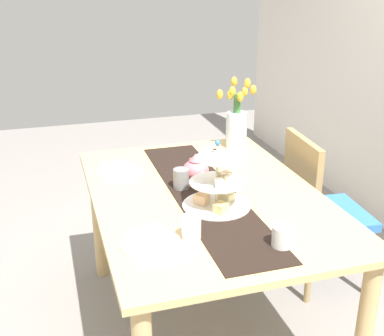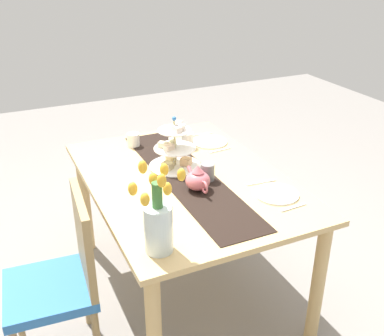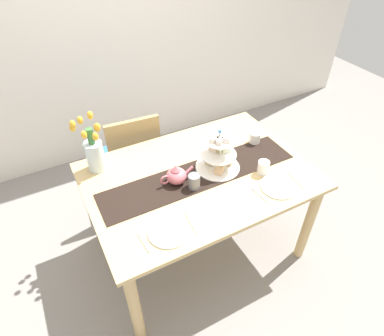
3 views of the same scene
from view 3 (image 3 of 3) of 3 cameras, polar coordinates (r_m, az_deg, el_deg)
name	(u,v)px [view 3 (image 3 of 3)]	position (r m, az deg, el deg)	size (l,w,h in m)	color
ground_plane	(198,245)	(2.77, 0.98, -13.16)	(8.00, 8.00, 0.00)	gray
room_wall_rear	(112,24)	(3.29, -13.59, 23.00)	(6.00, 0.08, 2.60)	silver
dining_table	(199,186)	(2.27, 1.17, -3.13)	(1.47, 1.03, 0.77)	tan
chair_left	(133,155)	(2.84, -10.10, 2.25)	(0.45, 0.45, 0.91)	#9C8254
table_runner	(200,175)	(2.19, 1.33, -1.19)	(1.35, 0.29, 0.00)	black
tiered_cake_stand	(219,156)	(2.19, 4.61, 2.05)	(0.30, 0.30, 0.30)	beige
teapot	(176,175)	(2.10, -2.73, -1.27)	(0.24, 0.13, 0.14)	#D66B75
tulip_vase	(94,151)	(2.24, -16.59, 2.83)	(0.17, 0.25, 0.41)	silver
cream_jug	(255,138)	(2.50, 10.77, 5.14)	(0.08, 0.08, 0.09)	white
dinner_plate_left	(168,232)	(1.86, -4.08, -10.92)	(0.23, 0.23, 0.01)	white
fork_left	(144,242)	(1.83, -8.29, -12.53)	(0.02, 0.15, 0.01)	silver
knife_left	(192,223)	(1.90, -0.06, -9.38)	(0.01, 0.17, 0.01)	silver
dinner_plate_right	(278,187)	(2.17, 14.68, -3.14)	(0.23, 0.23, 0.01)	white
fork_right	(260,194)	(2.10, 11.64, -4.50)	(0.02, 0.15, 0.01)	silver
knife_right	(296,180)	(2.26, 17.49, -1.94)	(0.01, 0.17, 0.01)	silver
mug_grey	(194,181)	(2.07, 0.36, -2.32)	(0.08, 0.08, 0.10)	slate
mug_white_text	(263,167)	(2.23, 12.19, 0.09)	(0.08, 0.08, 0.10)	white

